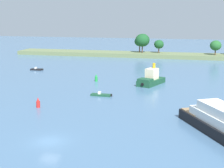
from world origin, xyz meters
The scene contains 7 objects.
ground_plane centered at (0.00, 0.00, 0.00)m, with size 400.00×400.00×0.00m, color #476B8E.
treeline_island centered at (-2.36, 95.18, 1.75)m, with size 99.65×11.05×9.16m.
tugboat centered at (8.58, 40.74, 1.30)m, with size 6.34×9.46×5.07m.
fishing_skiff centered at (-28.24, 54.05, 0.23)m, with size 3.97×1.89×0.90m.
small_motorboat centered at (-0.12, 26.57, 0.22)m, with size 4.56×1.56×0.88m.
channel_buoy_red centered at (-8.95, 15.20, 0.81)m, with size 0.70×0.70×1.90m.
channel_buoy_green centered at (-5.47, 41.29, 0.81)m, with size 0.70×0.70×1.90m.
Camera 1 is at (18.21, -39.33, 16.73)m, focal length 53.78 mm.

